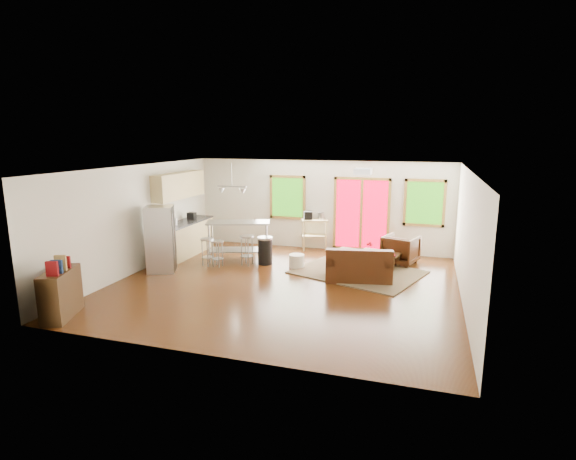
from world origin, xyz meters
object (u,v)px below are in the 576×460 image
(rug, at_px, (358,272))
(kitchen_cart, at_px, (314,223))
(armchair, at_px, (401,248))
(island, at_px, (238,234))
(coffee_table, at_px, (380,254))
(refrigerator, at_px, (161,239))
(loveseat, at_px, (358,267))
(ottoman, at_px, (347,257))

(rug, height_order, kitchen_cart, kitchen_cart)
(armchair, xyz_separation_m, island, (-4.18, -0.90, 0.31))
(coffee_table, relative_size, refrigerator, 0.68)
(loveseat, bearing_deg, island, 155.62)
(ottoman, bearing_deg, refrigerator, -154.50)
(loveseat, height_order, refrigerator, refrigerator)
(island, distance_m, kitchen_cart, 2.37)
(island, bearing_deg, coffee_table, 6.00)
(rug, bearing_deg, armchair, 50.52)
(refrigerator, bearing_deg, rug, -8.17)
(kitchen_cart, bearing_deg, refrigerator, -133.42)
(loveseat, distance_m, island, 3.46)
(ottoman, bearing_deg, island, -169.80)
(kitchen_cart, bearing_deg, island, -134.03)
(loveseat, bearing_deg, kitchen_cart, 113.29)
(refrigerator, bearing_deg, ottoman, 1.90)
(armchair, height_order, kitchen_cart, kitchen_cart)
(ottoman, bearing_deg, armchair, 16.27)
(rug, height_order, ottoman, ottoman)
(rug, xyz_separation_m, ottoman, (-0.40, 0.74, 0.17))
(ottoman, height_order, refrigerator, refrigerator)
(armchair, bearing_deg, loveseat, 82.24)
(rug, distance_m, kitchen_cart, 2.63)
(loveseat, xyz_separation_m, kitchen_cart, (-1.70, 2.51, 0.46))
(loveseat, height_order, armchair, armchair)
(island, bearing_deg, ottoman, 10.20)
(ottoman, distance_m, refrigerator, 4.75)
(coffee_table, bearing_deg, kitchen_cart, 147.52)
(armchair, xyz_separation_m, refrigerator, (-5.58, -2.42, 0.40))
(armchair, distance_m, refrigerator, 6.09)
(rug, xyz_separation_m, refrigerator, (-4.65, -1.28, 0.80))
(armchair, height_order, ottoman, armchair)
(refrigerator, distance_m, island, 2.06)
(rug, relative_size, ottoman, 5.24)
(island, bearing_deg, armchair, 12.16)
(armchair, bearing_deg, coffee_table, 65.36)
(island, relative_size, kitchen_cart, 1.57)
(coffee_table, relative_size, kitchen_cart, 0.97)
(coffee_table, height_order, ottoman, coffee_table)
(rug, distance_m, refrigerator, 4.89)
(armchair, bearing_deg, kitchen_cart, 0.99)
(rug, height_order, loveseat, loveseat)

